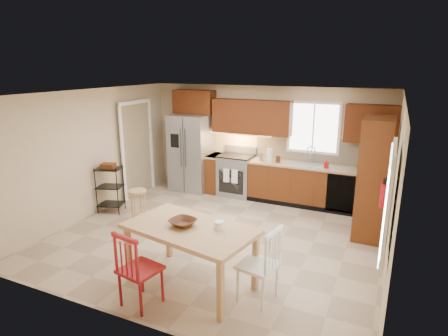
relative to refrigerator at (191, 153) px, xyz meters
The scene contains 33 objects.
floor 2.87m from the refrigerator, 51.34° to the right, with size 5.50×5.50×0.00m, color tan.
ceiling 3.15m from the refrigerator, 51.34° to the right, with size 5.50×5.00×0.02m, color silver.
wall_back 1.77m from the refrigerator, 12.44° to the left, with size 5.50×0.02×2.50m, color #CCB793.
wall_front 4.94m from the refrigerator, 69.82° to the right, with size 5.50×0.02×2.50m, color #CCB793.
wall_left 2.39m from the refrigerator, 116.29° to the right, with size 0.02×5.00×2.50m, color #CCB793.
wall_right 4.94m from the refrigerator, 25.53° to the right, with size 0.02×5.00×2.50m, color #CCB793.
refrigerator is the anchor object (origin of this frame).
range_stove 1.24m from the refrigerator, ahead, with size 0.76×0.63×0.92m, color gray.
base_cabinet_narrow 0.76m from the refrigerator, ahead, with size 0.30×0.60×0.90m, color #5E2D11.
base_cabinet_run 3.03m from the refrigerator, ahead, with size 2.92×0.60×0.90m, color #5E2D11.
dishwasher 3.59m from the refrigerator, ahead, with size 0.60×0.02×0.78m, color black.
backsplash 3.02m from the refrigerator, ahead, with size 2.92×0.03×0.55m, color beige.
upper_over_fridge 1.21m from the refrigerator, 90.00° to the left, with size 1.00×0.35×0.55m, color #54240E.
upper_left_block 1.73m from the refrigerator, ahead, with size 1.80×0.35×0.75m, color #54240E.
upper_right_block 4.06m from the refrigerator, ahead, with size 1.00×0.35×0.75m, color #54240E.
window_back 2.92m from the refrigerator, ahead, with size 1.12×0.04×1.12m, color white.
sink 2.80m from the refrigerator, ahead, with size 0.62×0.46×0.16m, color gray.
undercab_glow 1.27m from the refrigerator, ahead, with size 1.60×0.30×0.01m, color #FFBF66.
soap_bottle 3.18m from the refrigerator, ahead, with size 0.09×0.09×0.19m, color #AB0B13.
paper_towel 1.95m from the refrigerator, ahead, with size 0.12×0.12×0.28m, color white.
canister_steel 1.75m from the refrigerator, ahead, with size 0.11×0.11×0.18m, color gray.
canister_wood 2.15m from the refrigerator, ahead, with size 0.10×0.10×0.14m, color #462312.
pantry 4.23m from the refrigerator, 12.62° to the right, with size 0.50×0.95×2.10m, color #5E2D11.
fire_extinguisher 4.76m from the refrigerator, 24.52° to the right, with size 0.12×0.12×0.36m, color #AB0B13.
window_right 5.50m from the refrigerator, 36.79° to the right, with size 0.04×1.02×1.32m, color white.
doorway 1.28m from the refrigerator, 139.62° to the right, with size 0.04×0.95×2.10m, color #8C7A59.
dining_table 4.19m from the refrigerator, 60.99° to the right, with size 1.73×0.97×0.84m, color tan, non-canonical shape.
chair_red 4.62m from the refrigerator, 68.75° to the right, with size 0.48×0.48×1.02m, color maroon, non-canonical shape.
chair_white 4.67m from the refrigerator, 50.40° to the right, with size 0.48×0.48×1.02m, color white, non-canonical shape.
table_bowl 4.11m from the refrigerator, 62.31° to the right, with size 0.35×0.35×0.09m, color #462312.
table_jar 4.27m from the refrigerator, 55.83° to the right, with size 0.14×0.14×0.16m, color white.
bar_stool 2.38m from the refrigerator, 86.55° to the right, with size 0.34×0.34×0.70m, color tan, non-canonical shape.
utility_cart 2.18m from the refrigerator, 111.97° to the right, with size 0.49×0.38×0.98m, color black, non-canonical shape.
Camera 1 is at (2.63, -5.50, 2.94)m, focal length 30.00 mm.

